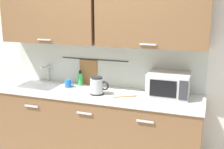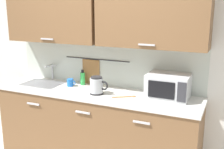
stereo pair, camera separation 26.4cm
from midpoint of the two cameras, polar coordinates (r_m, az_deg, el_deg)
name	(u,v)px [view 2 (the right image)]	position (r m, az deg, el deg)	size (l,w,h in m)	color
counter_unit	(95,125)	(3.58, -1.27, -10.15)	(2.53, 0.64, 0.90)	brown
back_wall_assembly	(103,37)	(3.50, 0.42, 7.45)	(3.70, 0.41, 2.50)	silver
sink_faucet	(51,70)	(3.95, -10.16, 0.94)	(0.09, 0.17, 0.22)	#B2B5BA
microwave	(168,86)	(3.23, 13.50, -2.30)	(0.46, 0.35, 0.27)	silver
electric_kettle	(97,86)	(3.29, -0.77, -2.25)	(0.23, 0.16, 0.21)	black
dish_soap_bottle	(83,78)	(3.68, -3.84, -0.76)	(0.06, 0.06, 0.20)	green
mug_near_sink	(70,83)	(3.63, -6.28, -1.64)	(0.12, 0.08, 0.09)	blue
wooden_spoon	(127,97)	(3.21, 5.38, -4.46)	(0.25, 0.17, 0.01)	#9E7042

